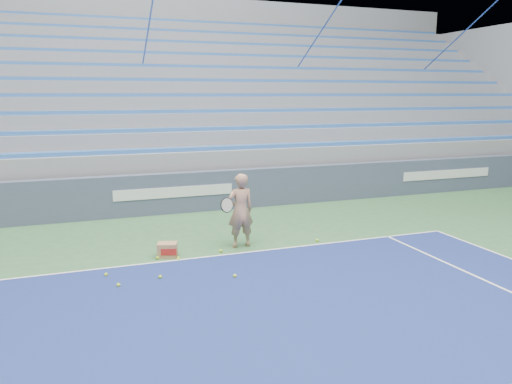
% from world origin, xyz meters
% --- Properties ---
extents(sponsor_barrier, '(30.00, 0.32, 1.10)m').
position_xyz_m(sponsor_barrier, '(0.00, 15.88, 0.55)').
color(sponsor_barrier, '#404A62').
rests_on(sponsor_barrier, ground).
extents(bleachers, '(31.00, 9.15, 7.30)m').
position_xyz_m(bleachers, '(0.00, 21.60, 2.36)').
color(bleachers, gray).
rests_on(bleachers, ground).
extents(tennis_player, '(0.90, 0.82, 1.57)m').
position_xyz_m(tennis_player, '(0.75, 12.34, 0.79)').
color(tennis_player, tan).
rests_on(tennis_player, ground).
extents(ball_box, '(0.45, 0.39, 0.29)m').
position_xyz_m(ball_box, '(-0.83, 12.19, 0.14)').
color(ball_box, '#A1764D').
rests_on(ball_box, ground).
extents(tennis_ball_0, '(0.07, 0.07, 0.07)m').
position_xyz_m(tennis_ball_0, '(-1.16, 11.03, 0.03)').
color(tennis_ball_0, '#BBE32E').
rests_on(tennis_ball_0, ground).
extents(tennis_ball_1, '(0.07, 0.07, 0.07)m').
position_xyz_m(tennis_ball_1, '(-1.04, 12.10, 0.03)').
color(tennis_ball_1, '#BBE32E').
rests_on(tennis_ball_1, ground).
extents(tennis_ball_2, '(0.07, 0.07, 0.07)m').
position_xyz_m(tennis_ball_2, '(0.25, 12.10, 0.03)').
color(tennis_ball_2, '#BBE32E').
rests_on(tennis_ball_2, ground).
extents(tennis_ball_3, '(0.07, 0.07, 0.07)m').
position_xyz_m(tennis_ball_3, '(-1.88, 10.89, 0.03)').
color(tennis_ball_3, '#BBE32E').
rests_on(tennis_ball_3, ground).
extents(tennis_ball_4, '(0.07, 0.07, 0.07)m').
position_xyz_m(tennis_ball_4, '(0.08, 10.63, 0.03)').
color(tennis_ball_4, '#BBE32E').
rests_on(tennis_ball_4, ground).
extents(tennis_ball_5, '(0.07, 0.07, 0.07)m').
position_xyz_m(tennis_ball_5, '(2.44, 12.10, 0.03)').
color(tennis_ball_5, '#BBE32E').
rests_on(tennis_ball_5, ground).
extents(tennis_ball_6, '(0.07, 0.07, 0.07)m').
position_xyz_m(tennis_ball_6, '(-0.66, 11.92, 0.03)').
color(tennis_ball_6, '#BBE32E').
rests_on(tennis_ball_6, ground).
extents(tennis_ball_7, '(0.07, 0.07, 0.07)m').
position_xyz_m(tennis_ball_7, '(-2.05, 11.47, 0.03)').
color(tennis_ball_7, '#BBE32E').
rests_on(tennis_ball_7, ground).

